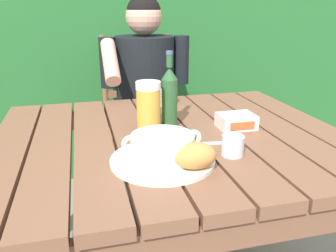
{
  "coord_description": "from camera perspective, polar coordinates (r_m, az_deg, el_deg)",
  "views": [
    {
      "loc": [
        -0.29,
        -1.08,
        1.18
      ],
      "look_at": [
        -0.04,
        -0.11,
        0.83
      ],
      "focal_mm": 36.92,
      "sensor_mm": 36.0,
      "label": 1
    }
  ],
  "objects": [
    {
      "name": "dining_table",
      "position": [
        1.23,
        0.57,
        -5.41
      ],
      "size": [
        1.19,
        0.99,
        0.76
      ],
      "color": "brown",
      "rests_on": "ground_plane"
    },
    {
      "name": "hedge_backdrop",
      "position": [
        2.67,
        -8.86,
        12.76
      ],
      "size": [
        3.68,
        0.8,
        2.13
      ],
      "color": "#26672D",
      "rests_on": "ground_plane"
    },
    {
      "name": "chair_near_diner",
      "position": [
        2.16,
        -4.42,
        0.41
      ],
      "size": [
        0.44,
        0.48,
        1.01
      ],
      "color": "brown",
      "rests_on": "ground_plane"
    },
    {
      "name": "person_eating",
      "position": [
        1.9,
        -3.61,
        5.47
      ],
      "size": [
        0.48,
        0.47,
        1.23
      ],
      "color": "black",
      "rests_on": "ground_plane"
    },
    {
      "name": "serving_plate",
      "position": [
        0.98,
        -0.91,
        -5.61
      ],
      "size": [
        0.3,
        0.3,
        0.01
      ],
      "color": "white",
      "rests_on": "dining_table"
    },
    {
      "name": "soup_bowl",
      "position": [
        0.96,
        -0.92,
        -3.33
      ],
      "size": [
        0.23,
        0.18,
        0.08
      ],
      "color": "white",
      "rests_on": "serving_plate"
    },
    {
      "name": "bread_roll",
      "position": [
        0.91,
        4.4,
        -4.88
      ],
      "size": [
        0.12,
        0.1,
        0.07
      ],
      "color": "#CC8A42",
      "rests_on": "serving_plate"
    },
    {
      "name": "beer_glass",
      "position": [
        1.18,
        -3.22,
        3.09
      ],
      "size": [
        0.08,
        0.08,
        0.18
      ],
      "color": "gold",
      "rests_on": "dining_table"
    },
    {
      "name": "beer_bottle",
      "position": [
        1.23,
        0.24,
        4.92
      ],
      "size": [
        0.06,
        0.06,
        0.27
      ],
      "color": "#2A582F",
      "rests_on": "dining_table"
    },
    {
      "name": "water_glass_small",
      "position": [
        1.03,
        10.63,
        -3.19
      ],
      "size": [
        0.07,
        0.07,
        0.06
      ],
      "color": "silver",
      "rests_on": "dining_table"
    },
    {
      "name": "butter_tub",
      "position": [
        1.26,
        11.24,
        0.75
      ],
      "size": [
        0.13,
        0.1,
        0.05
      ],
      "color": "white",
      "rests_on": "dining_table"
    },
    {
      "name": "table_knife",
      "position": [
        1.1,
        4.74,
        -2.98
      ],
      "size": [
        0.16,
        0.03,
        0.01
      ],
      "color": "silver",
      "rests_on": "dining_table"
    },
    {
      "name": "diner_bowl",
      "position": [
        1.56,
        -1.19,
        4.74
      ],
      "size": [
        0.14,
        0.14,
        0.05
      ],
      "color": "white",
      "rests_on": "dining_table"
    }
  ]
}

